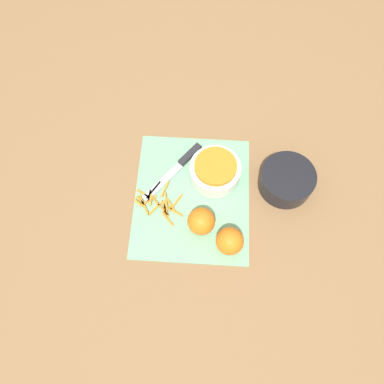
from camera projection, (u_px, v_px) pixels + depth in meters
ground_plane at (192, 197)px, 1.12m from camera, size 4.00×4.00×0.00m
cutting_board at (192, 196)px, 1.12m from camera, size 0.40×0.34×0.01m
bowl_speckled at (215, 171)px, 1.11m from camera, size 0.15×0.15×0.07m
bowl_dark at (287, 180)px, 1.11m from camera, size 0.16×0.16×0.07m
knife at (183, 162)px, 1.16m from camera, size 0.20×0.17×0.02m
orange_left at (201, 221)px, 1.04m from camera, size 0.08×0.08×0.08m
orange_right at (230, 241)px, 1.02m from camera, size 0.08×0.08×0.08m
peel_pile at (159, 203)px, 1.10m from camera, size 0.14×0.15×0.01m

